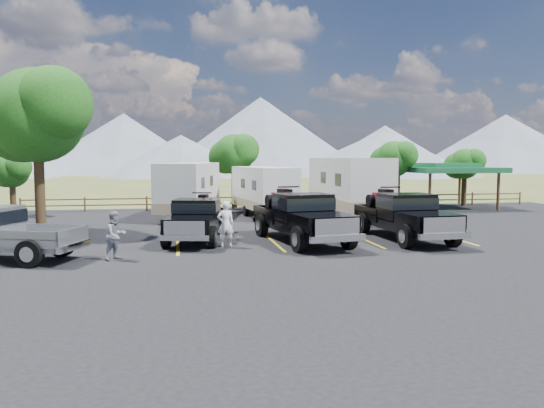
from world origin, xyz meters
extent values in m
plane|color=#525A26|center=(0.00, 0.00, 0.00)|extent=(320.00, 320.00, 0.00)
cube|color=black|center=(0.00, 3.00, 0.02)|extent=(44.00, 34.00, 0.04)
cube|color=yellow|center=(-6.00, 4.00, 0.04)|extent=(0.12, 5.50, 0.01)
cube|color=yellow|center=(-2.00, 4.00, 0.04)|extent=(0.12, 5.50, 0.01)
cube|color=yellow|center=(2.00, 4.00, 0.04)|extent=(0.12, 5.50, 0.01)
cube|color=yellow|center=(6.00, 4.00, 0.04)|extent=(0.12, 5.50, 0.01)
cylinder|color=black|center=(-12.50, 9.00, 2.24)|extent=(0.48, 0.48, 4.48)
sphere|color=#1A4C13|center=(-12.50, 9.00, 5.60)|extent=(4.48, 4.48, 4.48)
sphere|color=#1A4C13|center=(-11.54, 8.20, 6.08)|extent=(3.52, 3.52, 3.52)
sphere|color=#1A4C13|center=(-13.40, 9.70, 5.28)|extent=(3.84, 3.84, 3.84)
cylinder|color=black|center=(9.00, 17.00, 1.40)|extent=(0.39, 0.39, 2.80)
sphere|color=#1A4C13|center=(9.00, 17.00, 3.50)|extent=(2.52, 2.52, 2.52)
sphere|color=#1A4C13|center=(9.54, 16.55, 3.77)|extent=(1.98, 1.98, 1.98)
sphere|color=#1A4C13|center=(8.50, 17.40, 3.32)|extent=(2.16, 2.16, 2.16)
cylinder|color=black|center=(15.00, 18.00, 1.26)|extent=(0.38, 0.38, 2.52)
sphere|color=#1A4C13|center=(15.00, 18.00, 3.15)|extent=(2.24, 2.24, 2.24)
sphere|color=#1A4C13|center=(15.48, 17.60, 3.39)|extent=(1.76, 1.76, 1.76)
sphere|color=#1A4C13|center=(14.55, 18.35, 2.99)|extent=(1.92, 1.92, 1.92)
cylinder|color=black|center=(-2.00, 19.00, 1.54)|extent=(0.41, 0.41, 3.08)
sphere|color=#1A4C13|center=(-2.00, 19.00, 3.85)|extent=(2.80, 2.80, 2.80)
sphere|color=#1A4C13|center=(-1.40, 18.50, 4.15)|extent=(2.20, 2.20, 2.20)
sphere|color=#1A4C13|center=(-2.56, 19.44, 3.65)|extent=(2.40, 2.40, 2.40)
cylinder|color=black|center=(-16.00, 17.00, 1.12)|extent=(0.36, 0.36, 2.24)
sphere|color=#1A4C13|center=(-16.00, 17.00, 2.80)|extent=(2.10, 2.10, 2.10)
sphere|color=#1A4C13|center=(-15.55, 16.62, 3.02)|extent=(1.65, 1.65, 1.65)
sphere|color=#1A4C13|center=(-16.42, 17.33, 2.65)|extent=(1.80, 1.80, 1.80)
cylinder|color=brown|center=(-16.00, 18.50, 0.50)|extent=(0.12, 0.12, 1.00)
cylinder|color=brown|center=(-12.00, 18.50, 0.50)|extent=(0.12, 0.12, 1.00)
cylinder|color=brown|center=(-8.00, 18.50, 0.50)|extent=(0.12, 0.12, 1.00)
cylinder|color=brown|center=(-4.00, 18.50, 0.50)|extent=(0.12, 0.12, 1.00)
cylinder|color=brown|center=(0.00, 18.50, 0.50)|extent=(0.12, 0.12, 1.00)
cylinder|color=brown|center=(4.00, 18.50, 0.50)|extent=(0.12, 0.12, 1.00)
cylinder|color=brown|center=(8.00, 18.50, 0.50)|extent=(0.12, 0.12, 1.00)
cylinder|color=brown|center=(12.00, 18.50, 0.50)|extent=(0.12, 0.12, 1.00)
cylinder|color=brown|center=(16.00, 18.50, 0.50)|extent=(0.12, 0.12, 1.00)
cylinder|color=brown|center=(20.00, 18.50, 0.50)|extent=(0.12, 0.12, 1.00)
cube|color=brown|center=(2.00, 18.50, 0.45)|extent=(36.00, 0.06, 0.08)
cube|color=brown|center=(2.00, 18.50, 0.85)|extent=(36.00, 0.06, 0.08)
cylinder|color=brown|center=(10.50, 14.50, 1.30)|extent=(0.20, 0.20, 2.60)
cylinder|color=brown|center=(10.50, 19.50, 1.30)|extent=(0.20, 0.20, 2.60)
cylinder|color=brown|center=(15.50, 14.50, 1.30)|extent=(0.20, 0.20, 2.60)
cylinder|color=brown|center=(15.50, 19.50, 1.30)|extent=(0.20, 0.20, 2.60)
cube|color=#1B5F37|center=(13.00, 17.00, 2.75)|extent=(6.20, 6.20, 0.35)
cube|color=#1B5F37|center=(13.00, 17.00, 3.05)|extent=(3.50, 3.50, 0.35)
cone|color=slate|center=(-18.00, 112.00, 7.00)|extent=(44.00, 44.00, 14.00)
cone|color=slate|center=(14.00, 108.00, 9.00)|extent=(52.00, 52.00, 18.00)
cone|color=slate|center=(48.00, 114.00, 6.00)|extent=(40.00, 40.00, 12.00)
cone|color=slate|center=(80.00, 110.00, 7.50)|extent=(50.00, 50.00, 15.00)
cone|color=slate|center=(-5.00, 87.00, 4.00)|extent=(32.00, 32.00, 8.00)
cone|color=slate|center=(35.00, 84.00, 4.50)|extent=(40.00, 40.00, 9.00)
cube|color=black|center=(-5.16, 4.78, 0.65)|extent=(2.89, 5.79, 0.35)
cube|color=black|center=(-5.54, 2.96, 1.01)|extent=(2.19, 2.10, 0.49)
cube|color=black|center=(-5.18, 4.67, 1.35)|extent=(2.10, 1.86, 0.97)
cube|color=black|center=(-5.18, 4.67, 1.50)|extent=(2.15, 1.92, 0.44)
cube|color=black|center=(-4.80, 6.49, 0.92)|extent=(2.31, 2.67, 0.53)
cube|color=silver|center=(-5.75, 1.99, 0.96)|extent=(1.54, 0.40, 0.53)
cube|color=silver|center=(-5.76, 1.93, 0.59)|extent=(1.90, 0.56, 0.21)
cube|color=silver|center=(-4.56, 7.64, 0.59)|extent=(1.90, 0.54, 0.21)
cylinder|color=black|center=(-6.45, 3.09, 0.48)|extent=(0.47, 0.92, 0.87)
cylinder|color=black|center=(-4.66, 2.71, 0.48)|extent=(0.47, 0.92, 0.87)
cylinder|color=black|center=(-5.65, 6.85, 0.48)|extent=(0.47, 0.92, 0.87)
cylinder|color=black|center=(-3.87, 6.48, 0.48)|extent=(0.47, 0.92, 0.87)
cube|color=#9C0816|center=(-4.80, 6.49, 1.58)|extent=(0.93, 1.38, 0.34)
cube|color=black|center=(-4.80, 6.49, 1.82)|extent=(0.53, 0.79, 0.17)
cube|color=#9C0816|center=(-4.91, 5.97, 1.67)|extent=(0.83, 0.49, 0.21)
cylinder|color=black|center=(-4.89, 6.07, 2.01)|extent=(0.87, 0.24, 0.06)
cylinder|color=black|center=(-5.33, 6.06, 1.38)|extent=(0.36, 0.58, 0.54)
cylinder|color=black|center=(-4.48, 5.88, 1.38)|extent=(0.36, 0.58, 0.54)
cylinder|color=black|center=(-5.11, 7.11, 1.38)|extent=(0.36, 0.58, 0.54)
cylinder|color=black|center=(-4.26, 6.93, 1.38)|extent=(0.36, 0.58, 0.54)
cube|color=black|center=(-0.83, 3.52, 0.74)|extent=(3.08, 6.61, 0.40)
cube|color=black|center=(-0.48, 1.41, 1.15)|extent=(2.44, 2.33, 0.56)
cube|color=black|center=(-0.81, 3.39, 1.55)|extent=(2.36, 2.06, 1.11)
cube|color=black|center=(-0.81, 3.39, 1.71)|extent=(2.41, 2.14, 0.50)
cube|color=black|center=(-1.17, 5.50, 1.05)|extent=(2.56, 2.99, 0.61)
cube|color=silver|center=(-0.29, 0.29, 1.10)|extent=(1.77, 0.38, 0.61)
cube|color=silver|center=(-0.28, 0.23, 0.68)|extent=(2.19, 0.56, 0.25)
cube|color=silver|center=(-1.39, 6.82, 0.68)|extent=(2.18, 0.54, 0.25)
cylinder|color=black|center=(-1.50, 1.17, 0.54)|extent=(0.50, 1.05, 1.00)
cylinder|color=black|center=(0.57, 1.52, 0.54)|extent=(0.50, 1.05, 1.00)
cylinder|color=black|center=(-2.24, 5.53, 0.54)|extent=(0.50, 1.05, 1.00)
cylinder|color=black|center=(-0.17, 5.88, 0.54)|extent=(0.50, 1.05, 1.00)
cube|color=#9C0816|center=(-1.17, 5.50, 1.80)|extent=(1.01, 1.56, 0.39)
cube|color=black|center=(-1.17, 5.50, 2.08)|extent=(0.58, 0.90, 0.20)
cube|color=#9C0816|center=(-1.07, 4.90, 1.91)|extent=(0.94, 0.53, 0.25)
cylinder|color=black|center=(-1.09, 5.01, 2.30)|extent=(1.00, 0.23, 0.07)
cylinder|color=black|center=(-1.56, 4.82, 1.58)|extent=(0.39, 0.66, 0.62)
cylinder|color=black|center=(-0.57, 4.98, 1.58)|extent=(0.39, 0.66, 0.62)
cylinder|color=black|center=(-1.77, 6.03, 1.58)|extent=(0.39, 0.66, 0.62)
cylinder|color=black|center=(-0.78, 6.19, 1.58)|extent=(0.39, 0.66, 0.62)
cube|color=black|center=(3.75, 3.45, 0.73)|extent=(2.27, 6.28, 0.39)
cube|color=black|center=(3.84, 1.36, 1.13)|extent=(2.17, 2.05, 0.54)
cube|color=black|center=(3.76, 3.32, 1.51)|extent=(2.12, 1.78, 1.09)
cube|color=black|center=(3.76, 3.32, 1.67)|extent=(2.16, 1.85, 0.49)
cube|color=black|center=(3.66, 5.40, 1.02)|extent=(2.20, 2.70, 0.60)
cube|color=silver|center=(3.89, 0.25, 1.07)|extent=(1.74, 0.16, 0.60)
cube|color=silver|center=(3.90, 0.19, 0.66)|extent=(2.14, 0.29, 0.24)
cube|color=silver|center=(3.61, 6.71, 0.66)|extent=(2.14, 0.27, 0.24)
cylinder|color=black|center=(2.82, 1.25, 0.53)|extent=(0.37, 0.99, 0.98)
cylinder|color=black|center=(4.87, 1.34, 0.53)|extent=(0.37, 0.99, 0.98)
cylinder|color=black|center=(2.63, 5.55, 0.53)|extent=(0.37, 0.99, 0.98)
cylinder|color=black|center=(4.68, 5.64, 0.53)|extent=(0.37, 0.99, 0.98)
cube|color=#9C0816|center=(3.66, 5.40, 1.76)|extent=(0.82, 1.45, 0.38)
cube|color=black|center=(3.66, 5.40, 2.03)|extent=(0.47, 0.83, 0.20)
cube|color=#9C0816|center=(3.69, 4.80, 1.87)|extent=(0.89, 0.42, 0.24)
cylinder|color=black|center=(3.69, 4.91, 2.25)|extent=(0.98, 0.11, 0.07)
cylinder|color=black|center=(3.20, 4.78, 1.54)|extent=(0.31, 0.62, 0.61)
cylinder|color=black|center=(4.18, 4.83, 1.54)|extent=(0.31, 0.62, 0.61)
cylinder|color=black|center=(3.15, 5.98, 1.54)|extent=(0.31, 0.62, 0.61)
cylinder|color=black|center=(4.13, 6.02, 1.54)|extent=(0.31, 0.62, 0.61)
cube|color=white|center=(-5.27, 13.74, 1.94)|extent=(4.11, 7.85, 2.70)
cube|color=gray|center=(-5.27, 13.74, 0.89)|extent=(4.14, 7.89, 0.60)
cube|color=black|center=(-6.89, 12.21, 2.21)|extent=(0.23, 0.88, 0.60)
cube|color=black|center=(-4.54, 11.63, 2.21)|extent=(0.23, 0.88, 0.60)
cylinder|color=black|center=(-6.29, 14.30, 0.39)|extent=(0.41, 0.74, 0.70)
cylinder|color=black|center=(-4.11, 13.76, 0.39)|extent=(0.41, 0.74, 0.70)
cube|color=black|center=(-6.38, 9.23, 0.54)|extent=(0.54, 1.77, 0.10)
cube|color=white|center=(-0.79, 13.71, 1.79)|extent=(3.16, 7.15, 2.49)
cube|color=gray|center=(-0.79, 13.71, 0.82)|extent=(3.19, 7.18, 0.55)
cube|color=black|center=(-1.65, 11.85, 2.04)|extent=(0.14, 0.82, 0.55)
cube|color=black|center=(0.55, 12.16, 2.04)|extent=(0.14, 0.82, 0.55)
cylinder|color=black|center=(-1.86, 13.84, 0.36)|extent=(0.32, 0.67, 0.64)
cylinder|color=black|center=(0.19, 14.14, 0.36)|extent=(0.32, 0.67, 0.64)
cube|color=black|center=(-0.19, 9.48, 0.50)|extent=(0.34, 1.66, 0.09)
cube|color=white|center=(4.04, 12.04, 2.11)|extent=(2.71, 8.21, 2.95)
cube|color=gray|center=(4.04, 12.04, 0.97)|extent=(2.74, 8.25, 0.65)
cube|color=black|center=(2.74, 9.98, 2.41)|extent=(0.03, 0.98, 0.65)
cube|color=black|center=(5.39, 10.01, 2.41)|extent=(0.03, 0.98, 0.65)
cylinder|color=black|center=(2.81, 12.35, 0.42)|extent=(0.28, 0.77, 0.76)
cylinder|color=black|center=(5.27, 12.38, 0.42)|extent=(0.28, 0.77, 0.76)
cube|color=black|center=(4.10, 6.97, 0.59)|extent=(0.15, 1.96, 0.11)
cube|color=gray|center=(-10.60, 0.97, 0.95)|extent=(2.92, 2.63, 0.55)
cube|color=silver|center=(-9.46, 0.57, 0.61)|extent=(0.81, 1.92, 0.22)
cylinder|color=black|center=(-10.11, 1.80, 0.49)|extent=(0.96, 0.59, 0.91)
cylinder|color=black|center=(-10.74, 0.02, 0.49)|extent=(0.96, 0.59, 0.91)
imported|color=white|center=(-4.11, 2.85, 0.96)|extent=(0.70, 0.49, 1.84)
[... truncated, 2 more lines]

